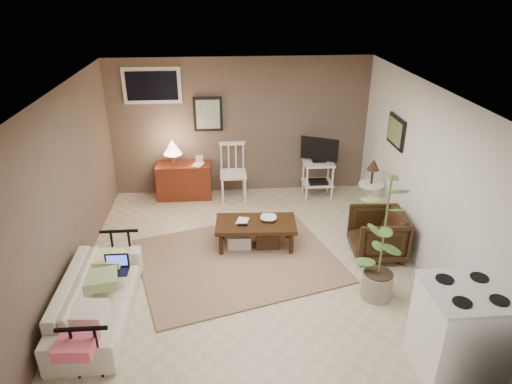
{
  "coord_description": "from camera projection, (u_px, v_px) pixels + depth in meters",
  "views": [
    {
      "loc": [
        -0.33,
        -5.19,
        3.55
      ],
      "look_at": [
        0.11,
        0.35,
        0.95
      ],
      "focal_mm": 32.0,
      "sensor_mm": 36.0,
      "label": 1
    }
  ],
  "objects": [
    {
      "name": "floor",
      "position": [
        250.0,
        266.0,
        6.22
      ],
      "size": [
        5.0,
        5.0,
        0.0
      ],
      "primitive_type": "plane",
      "color": "#C1B293",
      "rests_on": "ground"
    },
    {
      "name": "art_back",
      "position": [
        208.0,
        114.0,
        7.8
      ],
      "size": [
        0.5,
        0.03,
        0.6
      ],
      "primitive_type": "cube",
      "color": "black"
    },
    {
      "name": "art_right",
      "position": [
        396.0,
        132.0,
        6.68
      ],
      "size": [
        0.03,
        0.6,
        0.45
      ],
      "primitive_type": "cube",
      "color": "black"
    },
    {
      "name": "window",
      "position": [
        152.0,
        86.0,
        7.52
      ],
      "size": [
        0.96,
        0.03,
        0.6
      ],
      "primitive_type": "cube",
      "color": "silver"
    },
    {
      "name": "rug",
      "position": [
        238.0,
        260.0,
        6.32
      ],
      "size": [
        3.07,
        2.71,
        0.02
      ],
      "primitive_type": "cube",
      "rotation": [
        0.0,
        0.0,
        0.28
      ],
      "color": "#936D55",
      "rests_on": "floor"
    },
    {
      "name": "coffee_table",
      "position": [
        255.0,
        232.0,
        6.56
      ],
      "size": [
        1.17,
        0.65,
        0.43
      ],
      "color": "#321A0D",
      "rests_on": "floor"
    },
    {
      "name": "sofa",
      "position": [
        96.0,
        291.0,
        5.14
      ],
      "size": [
        0.54,
        1.85,
        0.72
      ],
      "primitive_type": "imported",
      "rotation": [
        0.0,
        0.0,
        1.57
      ],
      "color": "beige",
      "rests_on": "floor"
    },
    {
      "name": "sofa_pillows",
      "position": [
        95.0,
        296.0,
        4.92
      ],
      "size": [
        0.36,
        1.76,
        0.12
      ],
      "primitive_type": null,
      "color": "beige",
      "rests_on": "sofa"
    },
    {
      "name": "sofa_end_rails",
      "position": [
        107.0,
        294.0,
        5.17
      ],
      "size": [
        0.5,
        1.85,
        0.62
      ],
      "primitive_type": null,
      "color": "black",
      "rests_on": "floor"
    },
    {
      "name": "laptop",
      "position": [
        117.0,
        266.0,
        5.4
      ],
      "size": [
        0.28,
        0.21,
        0.19
      ],
      "color": "black",
      "rests_on": "sofa"
    },
    {
      "name": "red_console",
      "position": [
        183.0,
        178.0,
        8.03
      ],
      "size": [
        0.94,
        0.42,
        1.09
      ],
      "color": "maroon",
      "rests_on": "floor"
    },
    {
      "name": "spindle_chair",
      "position": [
        233.0,
        174.0,
        7.94
      ],
      "size": [
        0.46,
        0.46,
        1.0
      ],
      "color": "silver",
      "rests_on": "floor"
    },
    {
      "name": "tv_stand",
      "position": [
        318.0,
        166.0,
        7.96
      ],
      "size": [
        0.61,
        0.42,
        1.09
      ],
      "color": "silver",
      "rests_on": "floor"
    },
    {
      "name": "side_table",
      "position": [
        371.0,
        183.0,
        7.17
      ],
      "size": [
        0.39,
        0.39,
        1.04
      ],
      "color": "silver",
      "rests_on": "floor"
    },
    {
      "name": "armchair",
      "position": [
        378.0,
        232.0,
        6.33
      ],
      "size": [
        0.68,
        0.73,
        0.72
      ],
      "primitive_type": "imported",
      "rotation": [
        0.0,
        0.0,
        -1.61
      ],
      "color": "black",
      "rests_on": "floor"
    },
    {
      "name": "potted_plant",
      "position": [
        384.0,
        234.0,
        5.26
      ],
      "size": [
        0.41,
        0.41,
        1.65
      ],
      "color": "gray",
      "rests_on": "floor"
    },
    {
      "name": "stove",
      "position": [
        461.0,
        332.0,
        4.35
      ],
      "size": [
        0.76,
        0.71,
        1.0
      ],
      "color": "white",
      "rests_on": "floor"
    },
    {
      "name": "bowl",
      "position": [
        269.0,
        213.0,
        6.5
      ],
      "size": [
        0.24,
        0.09,
        0.23
      ],
      "primitive_type": "imported",
      "rotation": [
        0.0,
        0.0,
        -0.15
      ],
      "color": "#321A0D",
      "rests_on": "coffee_table"
    },
    {
      "name": "book_table",
      "position": [
        237.0,
        214.0,
        6.47
      ],
      "size": [
        0.16,
        0.06,
        0.22
      ],
      "primitive_type": "imported",
      "rotation": [
        0.0,
        0.0,
        -0.27
      ],
      "color": "#321A0D",
      "rests_on": "coffee_table"
    },
    {
      "name": "book_console",
      "position": [
        193.0,
        159.0,
        7.85
      ],
      "size": [
        0.16,
        0.09,
        0.23
      ],
      "primitive_type": "imported",
      "rotation": [
        0.0,
        0.0,
        -0.41
      ],
      "color": "#321A0D",
      "rests_on": "red_console"
    }
  ]
}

